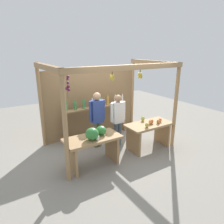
# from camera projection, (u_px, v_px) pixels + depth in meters

# --- Properties ---
(ground_plane) EXTENTS (12.00, 12.00, 0.00)m
(ground_plane) POSITION_uv_depth(u_px,v_px,m) (108.00, 145.00, 5.99)
(ground_plane) COLOR gray
(ground_plane) RESTS_ON ground
(market_stall) EXTENTS (3.28, 2.07, 2.37)m
(market_stall) POSITION_uv_depth(u_px,v_px,m) (100.00, 96.00, 5.96)
(market_stall) COLOR #99754C
(market_stall) RESTS_ON ground
(fruit_counter_left) EXTENTS (1.33, 0.65, 1.02)m
(fruit_counter_left) POSITION_uv_depth(u_px,v_px,m) (94.00, 142.00, 4.76)
(fruit_counter_left) COLOR #99754C
(fruit_counter_left) RESTS_ON ground
(fruit_counter_right) EXTENTS (1.33, 0.64, 0.87)m
(fruit_counter_right) POSITION_uv_depth(u_px,v_px,m) (149.00, 130.00, 5.67)
(fruit_counter_right) COLOR #99754C
(fruit_counter_right) RESTS_ON ground
(bottle_shelf_unit) EXTENTS (2.11, 0.22, 1.34)m
(bottle_shelf_unit) POSITION_uv_depth(u_px,v_px,m) (96.00, 112.00, 6.34)
(bottle_shelf_unit) COLOR #99754C
(bottle_shelf_unit) RESTS_ON ground
(vendor_man) EXTENTS (0.48, 0.21, 1.59)m
(vendor_man) POSITION_uv_depth(u_px,v_px,m) (97.00, 115.00, 5.62)
(vendor_man) COLOR #565B40
(vendor_man) RESTS_ON ground
(vendor_woman) EXTENTS (0.48, 0.20, 1.50)m
(vendor_woman) POSITION_uv_depth(u_px,v_px,m) (118.00, 116.00, 5.72)
(vendor_woman) COLOR #41515F
(vendor_woman) RESTS_ON ground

